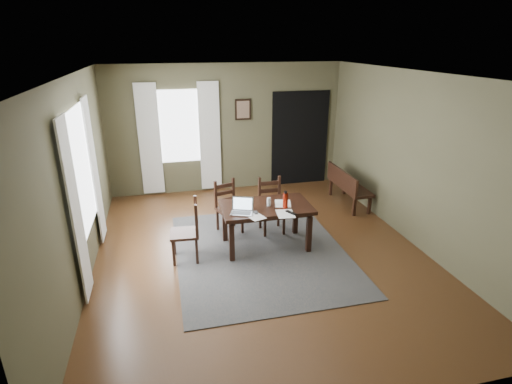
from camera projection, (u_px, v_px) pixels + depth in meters
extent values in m
cube|color=#492C16|center=(260.00, 252.00, 6.29)|extent=(5.00, 6.00, 0.01)
cube|color=#4C4A31|center=(227.00, 129.00, 8.54)|extent=(5.00, 0.02, 2.70)
cube|color=#4C4A31|center=(355.00, 286.00, 3.08)|extent=(5.00, 0.02, 2.70)
cube|color=#4C4A31|center=(77.00, 184.00, 5.27)|extent=(0.02, 6.00, 2.70)
cube|color=#4C4A31|center=(413.00, 159.00, 6.35)|extent=(0.02, 6.00, 2.70)
cube|color=white|center=(261.00, 74.00, 5.33)|extent=(5.00, 6.00, 0.02)
cube|color=#3B3B3B|center=(260.00, 251.00, 6.29)|extent=(2.60, 3.20, 0.01)
cube|color=black|center=(266.00, 207.00, 6.23)|extent=(1.40, 0.84, 0.06)
cube|color=black|center=(266.00, 210.00, 6.24)|extent=(1.25, 0.69, 0.05)
cube|color=black|center=(232.00, 242.00, 5.93)|extent=(0.07, 0.07, 0.60)
cube|color=black|center=(225.00, 224.00, 6.53)|extent=(0.07, 0.07, 0.60)
cube|color=black|center=(309.00, 234.00, 6.19)|extent=(0.07, 0.07, 0.60)
cube|color=black|center=(295.00, 217.00, 6.79)|extent=(0.07, 0.07, 0.60)
cube|color=black|center=(184.00, 234.00, 5.92)|extent=(0.44, 0.44, 0.04)
cube|color=black|center=(174.00, 242.00, 6.13)|extent=(0.04, 0.04, 0.41)
cube|color=black|center=(196.00, 241.00, 6.18)|extent=(0.04, 0.04, 0.41)
cube|color=black|center=(174.00, 253.00, 5.82)|extent=(0.04, 0.04, 0.41)
cube|color=black|center=(197.00, 251.00, 5.87)|extent=(0.04, 0.04, 0.41)
cube|color=black|center=(196.00, 212.00, 6.02)|extent=(0.05, 0.05, 0.51)
cube|color=black|center=(197.00, 221.00, 5.69)|extent=(0.05, 0.05, 0.51)
cube|color=black|center=(197.00, 225.00, 5.91)|extent=(0.05, 0.31, 0.07)
cube|color=black|center=(196.00, 216.00, 5.86)|extent=(0.05, 0.31, 0.07)
cube|color=black|center=(196.00, 208.00, 5.81)|extent=(0.05, 0.31, 0.07)
cube|color=black|center=(230.00, 210.00, 6.80)|extent=(0.49, 0.49, 0.04)
cube|color=black|center=(226.00, 227.00, 6.68)|extent=(0.05, 0.05, 0.38)
cube|color=black|center=(218.00, 220.00, 6.93)|extent=(0.05, 0.05, 0.38)
cube|color=black|center=(242.00, 223.00, 6.82)|extent=(0.05, 0.05, 0.38)
cube|color=black|center=(234.00, 216.00, 7.08)|extent=(0.05, 0.05, 0.38)
cube|color=black|center=(216.00, 195.00, 6.78)|extent=(0.05, 0.05, 0.49)
cube|color=black|center=(233.00, 191.00, 6.94)|extent=(0.05, 0.05, 0.49)
cube|color=black|center=(225.00, 200.00, 6.90)|extent=(0.28, 0.10, 0.07)
cube|color=black|center=(225.00, 193.00, 6.86)|extent=(0.28, 0.10, 0.07)
cube|color=black|center=(224.00, 186.00, 6.81)|extent=(0.28, 0.10, 0.07)
cube|color=black|center=(272.00, 209.00, 6.81)|extent=(0.41, 0.41, 0.04)
cube|color=black|center=(265.00, 225.00, 6.70)|extent=(0.04, 0.04, 0.40)
cube|color=black|center=(260.00, 217.00, 7.00)|extent=(0.04, 0.04, 0.40)
cube|color=black|center=(284.00, 223.00, 6.77)|extent=(0.04, 0.04, 0.40)
cube|color=black|center=(278.00, 216.00, 7.07)|extent=(0.04, 0.04, 0.40)
cube|color=black|center=(260.00, 191.00, 6.84)|extent=(0.04, 0.04, 0.51)
cube|color=black|center=(279.00, 190.00, 6.92)|extent=(0.04, 0.04, 0.51)
cube|color=black|center=(269.00, 198.00, 6.93)|extent=(0.30, 0.02, 0.07)
cube|color=black|center=(269.00, 191.00, 6.88)|extent=(0.30, 0.02, 0.07)
cube|color=black|center=(269.00, 183.00, 6.83)|extent=(0.30, 0.02, 0.07)
cube|color=black|center=(350.00, 186.00, 8.00)|extent=(0.42, 1.29, 0.06)
cube|color=black|center=(369.00, 205.00, 7.60)|extent=(0.06, 0.06, 0.36)
cube|color=black|center=(354.00, 207.00, 7.53)|extent=(0.06, 0.06, 0.36)
cube|color=black|center=(344.00, 186.00, 8.61)|extent=(0.06, 0.06, 0.36)
cube|color=black|center=(331.00, 187.00, 8.54)|extent=(0.06, 0.06, 0.36)
cube|color=black|center=(342.00, 178.00, 7.89)|extent=(0.05, 1.29, 0.31)
cube|color=#B7B7BC|center=(242.00, 213.00, 5.92)|extent=(0.38, 0.32, 0.02)
cube|color=#B7B7BC|center=(243.00, 203.00, 5.99)|extent=(0.32, 0.16, 0.21)
cube|color=silver|center=(243.00, 204.00, 5.98)|extent=(0.28, 0.14, 0.17)
cube|color=#3F3F42|center=(242.00, 213.00, 5.91)|extent=(0.30, 0.22, 0.00)
cube|color=#3F3F42|center=(256.00, 213.00, 5.93)|extent=(0.05, 0.09, 0.03)
cube|color=black|center=(291.00, 213.00, 5.93)|extent=(0.13, 0.19, 0.02)
cylinder|color=silver|center=(269.00, 202.00, 6.19)|extent=(0.08, 0.08, 0.13)
cylinder|color=#A21E0C|center=(285.00, 201.00, 6.09)|extent=(0.08, 0.08, 0.24)
cylinder|color=black|center=(286.00, 192.00, 6.04)|extent=(0.05, 0.05, 0.04)
cube|color=white|center=(285.00, 214.00, 5.92)|extent=(0.29, 0.35, 0.00)
cube|color=white|center=(283.00, 203.00, 6.29)|extent=(0.32, 0.37, 0.00)
cube|color=white|center=(256.00, 217.00, 5.82)|extent=(0.29, 0.33, 0.00)
cube|color=white|center=(81.00, 172.00, 5.42)|extent=(0.01, 1.30, 1.70)
cube|color=white|center=(179.00, 127.00, 8.26)|extent=(1.00, 0.01, 1.50)
cube|color=silver|center=(76.00, 212.00, 4.77)|extent=(0.03, 0.48, 2.30)
cube|color=silver|center=(95.00, 171.00, 6.26)|extent=(0.03, 0.48, 2.30)
cube|color=silver|center=(150.00, 140.00, 8.19)|extent=(0.44, 0.03, 2.30)
cube|color=silver|center=(210.00, 137.00, 8.45)|extent=(0.44, 0.03, 2.30)
cube|color=black|center=(243.00, 109.00, 8.44)|extent=(0.34, 0.03, 0.44)
cube|color=brown|center=(243.00, 110.00, 8.43)|extent=(0.27, 0.01, 0.36)
cube|color=black|center=(300.00, 139.00, 8.97)|extent=(1.30, 0.03, 2.10)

